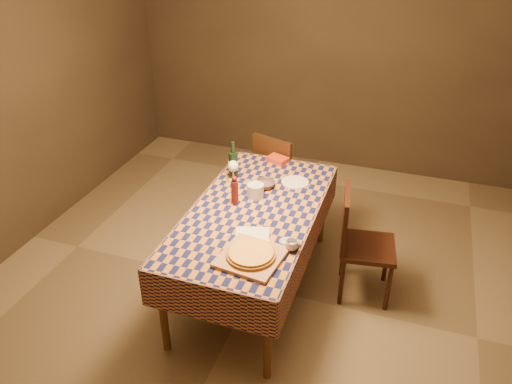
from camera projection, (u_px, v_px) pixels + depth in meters
room at (254, 140)px, 3.51m from camera, size 5.00×5.10×2.70m
dining_table at (254, 218)px, 3.84m from camera, size 0.94×1.84×0.77m
cutting_board at (251, 257)px, 3.28m from camera, size 0.44×0.44×0.02m
pizza at (251, 254)px, 3.27m from camera, size 0.43×0.43×0.03m
pepper_mill at (235, 191)px, 3.83m from camera, size 0.07×0.07×0.24m
bowl at (265, 185)px, 4.09m from camera, size 0.18×0.18×0.05m
wine_glass at (233, 167)px, 4.15m from camera, size 0.10×0.10×0.18m
wine_bottle at (233, 164)px, 4.19m from camera, size 0.09×0.09×0.33m
deli_tub at (255, 191)px, 3.95m from camera, size 0.17×0.17×0.11m
takeout_container at (278, 159)px, 4.49m from camera, size 0.22×0.18×0.05m
white_plate at (295, 182)px, 4.16m from camera, size 0.29×0.29×0.01m
tumbler at (292, 245)px, 3.35m from camera, size 0.11×0.11×0.07m
flour_patch at (252, 234)px, 3.53m from camera, size 0.28×0.24×0.00m
flour_bag at (289, 242)px, 3.41m from camera, size 0.17×0.15×0.04m
chair_far at (278, 173)px, 4.85m from camera, size 0.53×0.53×0.93m
chair_right at (358, 239)px, 3.90m from camera, size 0.48×0.48×0.93m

